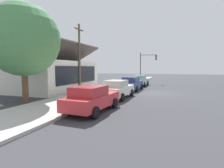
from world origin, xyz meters
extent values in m
plane|color=#38383D|center=(0.00, 0.00, 0.00)|extent=(120.00, 120.00, 0.00)
cube|color=#B2AFA8|center=(0.00, 5.60, 0.08)|extent=(60.00, 4.20, 0.16)
cube|color=red|center=(-9.38, 2.63, 0.68)|extent=(4.53, 2.04, 0.70)
cube|color=#A9272B|center=(-9.82, 2.66, 1.31)|extent=(2.22, 1.69, 0.56)
cylinder|color=black|center=(-7.96, 3.44, 0.33)|extent=(0.67, 0.26, 0.66)
cylinder|color=black|center=(-8.06, 1.66, 0.33)|extent=(0.67, 0.26, 0.66)
cylinder|color=black|center=(-10.70, 3.60, 0.33)|extent=(0.67, 0.26, 0.66)
cylinder|color=black|center=(-10.81, 1.83, 0.33)|extent=(0.67, 0.26, 0.66)
cube|color=silver|center=(-4.20, 2.64, 0.68)|extent=(4.57, 1.93, 0.70)
cube|color=beige|center=(-4.65, 2.66, 1.31)|extent=(2.23, 1.61, 0.56)
cylinder|color=black|center=(-2.77, 3.43, 0.33)|extent=(0.67, 0.25, 0.66)
cylinder|color=black|center=(-2.85, 1.72, 0.33)|extent=(0.67, 0.25, 0.66)
cylinder|color=black|center=(-5.55, 3.56, 0.33)|extent=(0.67, 0.25, 0.66)
cylinder|color=black|center=(-5.63, 1.85, 0.33)|extent=(0.67, 0.25, 0.66)
cube|color=navy|center=(1.69, 2.73, 0.68)|extent=(4.70, 1.86, 0.70)
cube|color=navy|center=(1.22, 2.74, 1.31)|extent=(2.27, 1.61, 0.56)
cylinder|color=black|center=(3.15, 3.59, 0.33)|extent=(0.66, 0.23, 0.66)
cylinder|color=black|center=(3.12, 1.81, 0.33)|extent=(0.66, 0.23, 0.66)
cylinder|color=black|center=(0.26, 3.64, 0.33)|extent=(0.66, 0.23, 0.66)
cylinder|color=black|center=(0.22, 1.86, 0.33)|extent=(0.66, 0.23, 0.66)
cube|color=#9ED1BC|center=(7.29, 2.74, 0.68)|extent=(4.56, 1.82, 0.70)
cube|color=#86B1A0|center=(6.84, 2.75, 1.31)|extent=(2.20, 1.56, 0.56)
cylinder|color=black|center=(8.71, 3.56, 0.33)|extent=(0.67, 0.24, 0.66)
cylinder|color=black|center=(8.66, 1.85, 0.33)|extent=(0.67, 0.24, 0.66)
cylinder|color=black|center=(5.91, 3.63, 0.33)|extent=(0.67, 0.24, 0.66)
cylinder|color=black|center=(5.87, 1.92, 0.33)|extent=(0.67, 0.24, 0.66)
cube|color=silver|center=(-1.03, 12.00, 1.70)|extent=(10.58, 7.35, 3.41)
cube|color=black|center=(-1.03, 8.28, 1.87)|extent=(8.46, 0.08, 1.91)
cube|color=#514742|center=(-1.03, 10.16, 4.38)|extent=(11.18, 3.97, 2.21)
cube|color=#514742|center=(-1.03, 13.84, 4.38)|extent=(11.18, 3.97, 2.21)
cylinder|color=brown|center=(-8.69, 8.47, 1.61)|extent=(0.44, 0.44, 3.23)
sphere|color=#47844C|center=(-8.69, 8.47, 4.69)|extent=(5.30, 5.30, 5.30)
cylinder|color=#383833|center=(11.96, 3.60, 2.60)|extent=(0.14, 0.14, 5.20)
cylinder|color=#383833|center=(11.96, 2.30, 4.80)|extent=(0.10, 2.60, 0.10)
cube|color=black|center=(11.96, 1.00, 4.35)|extent=(0.28, 0.24, 0.80)
sphere|color=red|center=(11.81, 1.00, 4.61)|extent=(0.16, 0.16, 0.16)
sphere|color=yellow|center=(11.81, 1.00, 4.35)|extent=(0.16, 0.16, 0.16)
sphere|color=green|center=(11.81, 1.00, 4.09)|extent=(0.16, 0.16, 0.16)
cylinder|color=brown|center=(-0.95, 8.20, 3.75)|extent=(0.24, 0.24, 7.50)
cube|color=brown|center=(-0.95, 8.20, 6.90)|extent=(1.80, 0.12, 0.12)
cylinder|color=red|center=(-5.88, 4.20, 0.44)|extent=(0.22, 0.22, 0.55)
sphere|color=red|center=(-5.88, 4.20, 0.78)|extent=(0.18, 0.18, 0.18)
camera|label=1|loc=(-19.31, -2.04, 2.67)|focal=29.20mm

